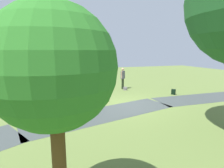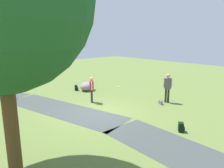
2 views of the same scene
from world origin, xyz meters
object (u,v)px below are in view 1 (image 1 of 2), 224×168
Objects in this scene: backpack_by_boulder at (42,100)px; frisbee_on_grass at (61,91)px; woman_with_handbag at (123,77)px; lawn_boulder at (52,96)px; handbag_on_grass at (125,89)px; young_tree_near_path at (54,69)px; man_near_boulder at (96,88)px; spare_backpack_on_lawn at (173,92)px.

backpack_by_boulder is 3.49m from frisbee_on_grass.
woman_with_handbag is at bearing -158.73° from backpack_by_boulder.
lawn_boulder is 6.15m from woman_with_handbag.
handbag_on_grass is 5.26m from frisbee_on_grass.
frisbee_on_grass is (-0.62, -11.63, -2.89)m from young_tree_near_path.
spare_backpack_on_lawn is (-5.98, -0.29, -0.74)m from man_near_boulder.
backpack_by_boulder is (3.22, -0.96, -0.74)m from man_near_boulder.
backpack_by_boulder is 1.60× the size of frisbee_on_grass.
backpack_by_boulder reaches higher than frisbee_on_grass.
man_near_boulder reaches higher than frisbee_on_grass.
man_near_boulder is 4.04× the size of spare_backpack_on_lawn.
handbag_on_grass is at bearing -163.68° from backpack_by_boulder.
man_near_boulder is 6.04m from spare_backpack_on_lawn.
lawn_boulder is (0.08, -8.99, -2.59)m from young_tree_near_path.
frisbee_on_grass is (-1.30, -3.24, -0.18)m from backpack_by_boulder.
frisbee_on_grass is at bearing -104.90° from lawn_boulder.
lawn_boulder is 3.72× the size of backpack_by_boulder.
woman_with_handbag is (-5.81, -1.90, 0.74)m from lawn_boulder.
man_near_boulder is at bearing 114.69° from frisbee_on_grass.
frisbee_on_grass is at bearing -26.26° from spare_backpack_on_lawn.
young_tree_near_path is 11.59× the size of handbag_on_grass.
man_near_boulder is (-2.55, -7.44, -1.97)m from young_tree_near_path.
lawn_boulder is 0.83× the size of woman_with_handbag.
frisbee_on_grass is (-0.70, -2.65, -0.30)m from lawn_boulder.
lawn_boulder is at bearing 12.43° from handbag_on_grass.
lawn_boulder is at bearing 18.11° from woman_with_handbag.
man_near_boulder is at bearing 163.49° from backpack_by_boulder.
young_tree_near_path is at bearing 94.57° from backpack_by_boulder.
man_near_boulder is at bearing 47.36° from woman_with_handbag.
man_near_boulder is 4.66× the size of handbag_on_grass.
woman_with_handbag is at bearing -117.74° from young_tree_near_path.
handbag_on_grass is at bearing -167.57° from lawn_boulder.
backpack_by_boulder reaches higher than handbag_on_grass.
spare_backpack_on_lawn is at bearing 153.74° from frisbee_on_grass.
spare_backpack_on_lawn reaches higher than frisbee_on_grass.
woman_with_handbag reaches higher than handbag_on_grass.
woman_with_handbag is 7.21× the size of frisbee_on_grass.
woman_with_handbag is at bearing -132.64° from man_near_boulder.
handbag_on_grass is at bearing -41.74° from spare_backpack_on_lawn.
lawn_boulder is 0.92× the size of man_near_boulder.
frisbee_on_grass is (5.08, -1.37, -0.13)m from handbag_on_grass.
man_near_boulder is 6.46× the size of frisbee_on_grass.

